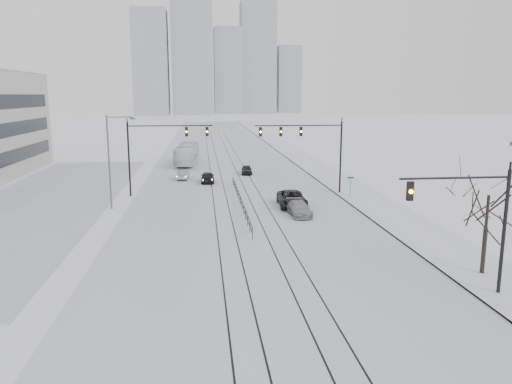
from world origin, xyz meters
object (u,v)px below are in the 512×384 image
(sedan_sb_inner, at_px, (208,177))
(sedan_nb_front, at_px, (292,199))
(traffic_mast_near, at_px, (477,215))
(box_truck, at_px, (187,154))
(sedan_nb_far, at_px, (247,170))
(bare_tree, at_px, (488,204))
(sedan_nb_right, at_px, (299,209))
(sedan_sb_outer, at_px, (183,175))

(sedan_sb_inner, bearing_deg, sedan_nb_front, 119.50)
(traffic_mast_near, bearing_deg, box_truck, 107.09)
(traffic_mast_near, height_order, sedan_nb_far, traffic_mast_near)
(box_truck, bearing_deg, sedan_sb_inner, 105.05)
(traffic_mast_near, bearing_deg, bare_tree, 51.24)
(box_truck, bearing_deg, traffic_mast_near, 112.14)
(sedan_nb_right, relative_size, sedan_nb_far, 1.23)
(bare_tree, relative_size, sedan_sb_inner, 1.49)
(bare_tree, height_order, sedan_sb_outer, bare_tree)
(traffic_mast_near, xyz_separation_m, sedan_sb_inner, (-13.85, 37.77, -3.86))
(sedan_sb_inner, xyz_separation_m, sedan_nb_front, (8.08, -14.76, 0.08))
(sedan_nb_front, relative_size, sedan_nb_right, 1.27)
(sedan_sb_inner, xyz_separation_m, sedan_nb_far, (5.49, 6.25, -0.09))
(sedan_sb_inner, bearing_deg, box_truck, -79.19)
(sedan_nb_right, height_order, box_truck, box_truck)
(sedan_nb_right, bearing_deg, sedan_sb_inner, 111.64)
(sedan_nb_right, xyz_separation_m, box_truck, (-11.10, 35.42, 0.99))
(sedan_sb_outer, bearing_deg, sedan_sb_inner, 143.44)
(sedan_sb_inner, distance_m, sedan_nb_far, 8.32)
(bare_tree, distance_m, box_truck, 55.34)
(sedan_sb_outer, xyz_separation_m, sedan_nb_right, (11.21, -21.18, 0.02))
(traffic_mast_near, bearing_deg, sedan_nb_front, 104.07)
(traffic_mast_near, xyz_separation_m, box_truck, (-16.85, 54.80, -2.93))
(traffic_mast_near, xyz_separation_m, sedan_sb_outer, (-16.96, 40.57, -3.94))
(bare_tree, bearing_deg, sedan_nb_front, 112.23)
(traffic_mast_near, relative_size, sedan_sb_inner, 1.71)
(sedan_sb_outer, distance_m, sedan_nb_front, 20.82)
(sedan_sb_outer, xyz_separation_m, sedan_nb_front, (11.20, -17.55, 0.16))
(sedan_nb_front, xyz_separation_m, sedan_nb_far, (-2.59, 21.01, -0.17))
(traffic_mast_near, relative_size, sedan_nb_front, 1.25)
(sedan_sb_outer, bearing_deg, box_truck, -85.09)
(traffic_mast_near, height_order, sedan_nb_front, traffic_mast_near)
(sedan_nb_right, distance_m, sedan_nb_far, 24.77)
(traffic_mast_near, relative_size, box_truck, 0.60)
(sedan_nb_far, relative_size, box_truck, 0.31)
(sedan_nb_front, bearing_deg, sedan_sb_outer, 125.01)
(bare_tree, relative_size, sedan_sb_outer, 1.62)
(sedan_nb_front, relative_size, sedan_nb_far, 1.56)
(box_truck, bearing_deg, sedan_sb_outer, 94.60)
(traffic_mast_near, xyz_separation_m, bare_tree, (2.41, 3.00, -0.07))
(sedan_nb_right, bearing_deg, traffic_mast_near, -75.58)
(sedan_nb_front, height_order, box_truck, box_truck)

